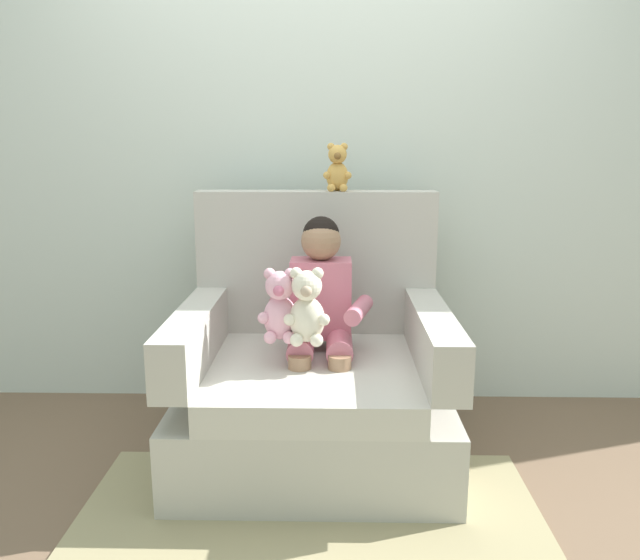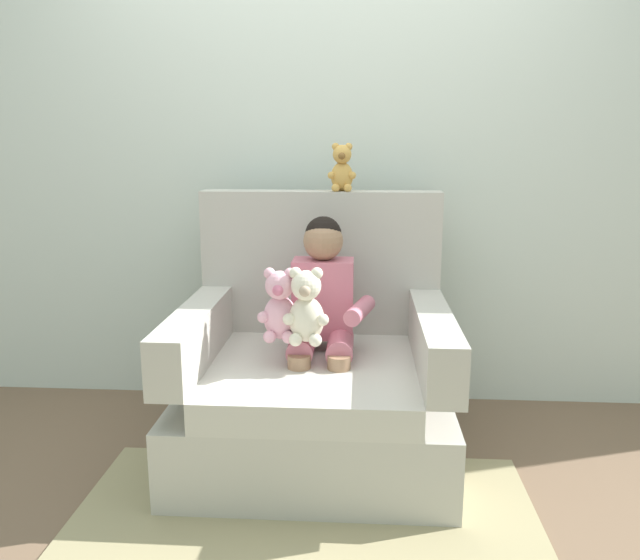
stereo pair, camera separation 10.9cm
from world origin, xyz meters
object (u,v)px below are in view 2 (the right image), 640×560
object	(u,v)px
armchair	(315,379)
plush_pink	(280,307)
plush_honey_on_backrest	(342,169)
seated_child	(322,305)
plush_cream	(306,308)

from	to	relation	value
armchair	plush_pink	size ratio (longest dim) A/B	3.76
armchair	plush_pink	world-z (taller)	armchair
plush_honey_on_backrest	armchair	bearing A→B (deg)	-90.75
seated_child	plush_pink	world-z (taller)	seated_child
seated_child	plush_cream	bearing A→B (deg)	-96.37
plush_honey_on_backrest	plush_pink	bearing A→B (deg)	-100.14
seated_child	plush_honey_on_backrest	size ratio (longest dim) A/B	3.77
seated_child	plush_cream	size ratio (longest dim) A/B	2.70
armchair	plush_honey_on_backrest	bearing A→B (deg)	74.85
plush_pink	plush_honey_on_backrest	distance (m)	0.76
armchair	plush_cream	size ratio (longest dim) A/B	3.64
plush_pink	plush_honey_on_backrest	bearing A→B (deg)	56.53
armchair	seated_child	distance (m)	0.32
plush_honey_on_backrest	plush_cream	bearing A→B (deg)	-88.33
armchair	seated_child	bearing A→B (deg)	45.97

